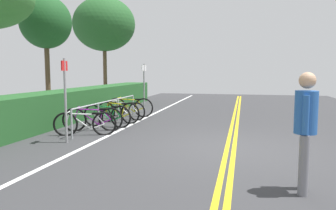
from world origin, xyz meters
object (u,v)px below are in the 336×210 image
bike_rack (109,106)px  sign_post_near (65,92)px  tree_extra (104,24)px  bicycle_4 (125,110)px  bicycle_1 (93,119)px  bicycle_5 (130,107)px  pedestrian (306,124)px  bicycle_0 (85,124)px  bicycle_3 (118,112)px  tree_far_right (46,23)px  sign_post_far (144,83)px  bicycle_2 (107,116)px

bike_rack → sign_post_near: bearing=-178.3°
bike_rack → tree_extra: size_ratio=0.85×
bike_rack → bicycle_4: (1.14, -0.14, -0.27)m
bicycle_1 → bicycle_4: size_ratio=1.06×
bicycle_5 → pedestrian: size_ratio=1.04×
bicycle_1 → bicycle_4: 2.35m
sign_post_near → tree_extra: tree_extra is taller
bicycle_0 → bicycle_4: bicycle_4 is taller
bicycle_3 → tree_extra: tree_extra is taller
bike_rack → tree_extra: tree_extra is taller
bicycle_0 → tree_far_right: size_ratio=0.34×
bicycle_4 → sign_post_far: 2.29m
pedestrian → tree_extra: tree_extra is taller
bicycle_4 → bicycle_1: bearing=176.5°
bicycle_1 → bicycle_5: bicycle_5 is taller
sign_post_far → tree_far_right: size_ratio=0.42×
bicycle_0 → bicycle_1: bicycle_1 is taller
bicycle_2 → sign_post_far: sign_post_far is taller
bicycle_1 → bicycle_4: (2.35, -0.14, -0.02)m
bicycle_0 → pedestrian: pedestrian is taller
sign_post_far → bicycle_3: bearing=178.2°
bicycle_4 → bike_rack: bearing=172.8°
bicycle_0 → pedestrian: 6.07m
bike_rack → sign_post_far: bearing=-4.1°
bicycle_0 → sign_post_far: sign_post_far is taller
bicycle_4 → tree_extra: tree_extra is taller
bicycle_2 → bicycle_5: (2.37, 0.06, 0.01)m
pedestrian → sign_post_far: (8.32, 4.99, 0.23)m
bike_rack → bicycle_2: 0.53m
pedestrian → bike_rack: bearing=45.7°
bicycle_4 → tree_far_right: (1.25, 3.93, 3.44)m
bicycle_2 → sign_post_near: sign_post_near is taller
pedestrian → bicycle_2: bearing=47.7°
bicycle_0 → tree_extra: size_ratio=0.29×
bicycle_2 → bicycle_0: bearing=179.5°
bicycle_2 → bicycle_4: size_ratio=1.04×
pedestrian → tree_far_right: bearing=50.3°
bike_rack → sign_post_near: (-2.85, -0.08, 0.66)m
bicycle_2 → bicycle_3: bearing=-1.8°
bicycle_3 → tree_far_right: (1.96, 3.93, 3.41)m
bicycle_4 → tree_extra: bearing=29.5°
bicycle_3 → pedestrian: pedestrian is taller
bike_rack → bicycle_1: bearing=180.0°
bicycle_5 → sign_post_far: 1.59m
sign_post_near → sign_post_far: bearing=-1.4°
bike_rack → sign_post_near: 2.93m
bicycle_3 → pedestrian: 7.53m
bicycle_2 → bicycle_3: bicycle_3 is taller
bicycle_2 → pedestrian: bearing=-132.3°
bicycle_4 → sign_post_far: sign_post_far is taller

